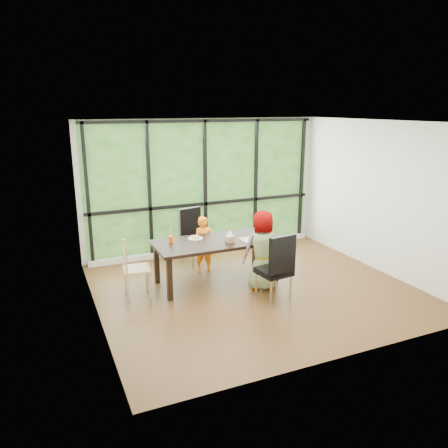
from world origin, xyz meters
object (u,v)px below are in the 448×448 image
Objects in this scene: dining_table at (216,261)px; plate_far at (195,238)px; tissue_box at (230,239)px; child_toddler at (204,244)px; chair_end_beech at (137,269)px; orange_cup at (171,239)px; green_cup at (269,236)px; child_older at (264,250)px; plate_near at (252,240)px; chair_interior_leather at (274,266)px; chair_window_leather at (196,238)px; white_mug at (264,232)px.

plate_far is at bearing 142.28° from dining_table.
child_toddler is at bearing 103.21° from tissue_box.
chair_end_beech reaches higher than orange_cup.
green_cup is (2.20, -0.29, 0.36)m from chair_end_beech.
dining_table is 0.53m from plate_far.
tissue_box is at bearing -40.35° from plate_far.
orange_cup is (-1.34, 0.72, 0.15)m from child_older.
orange_cup reaches higher than dining_table.
chair_end_beech is at bearing -179.45° from dining_table.
child_toddler is 1.00m from plate_near.
dining_table is 1.57× the size of child_older.
chair_interior_leather is at bearing -60.36° from dining_table.
tissue_box is (0.21, -1.10, 0.26)m from chair_window_leather.
tissue_box reaches higher than dining_table.
plate_near is (0.56, -0.80, 0.24)m from child_toddler.
child_older reaches higher than tissue_box.
white_mug is 0.79m from tissue_box.
child_toddler reaches higher than orange_cup.
child_older reaches higher than child_toddler.
dining_table is 0.99m from green_cup.
chair_interior_leather is at bearing -89.90° from plate_near.
white_mug is (1.67, -0.15, -0.02)m from orange_cup.
dining_table is at bearing -101.51° from chair_window_leather.
plate_far is at bearing 155.17° from green_cup.
chair_end_beech reaches higher than plate_far.
child_older is at bearing -28.30° from orange_cup.
chair_window_leather reaches higher than dining_table.
chair_window_leather is 0.78m from plate_far.
chair_window_leather reaches higher than child_toddler.
white_mug reaches higher than plate_near.
child_older is 5.83× the size of plate_near.
child_toddler is at bearing 90.00° from dining_table.
chair_end_beech is 3.51× the size of plate_far.
dining_table is 0.86m from child_older.
child_toddler reaches higher than dining_table.
child_older is at bearing -41.27° from dining_table.
plate_near is (-0.06, 0.32, 0.10)m from child_older.
chair_end_beech is 0.75m from orange_cup.
child_toddler is 0.82m from tissue_box.
tissue_box is (0.46, -0.39, 0.04)m from plate_far.
green_cup reaches higher than dining_table.
chair_interior_leather is at bearing -42.11° from orange_cup.
white_mug is (1.22, -0.19, 0.03)m from plate_far.
chair_window_leather is 14.66× the size of white_mug.
chair_end_beech is 7.54× the size of green_cup.
dining_table is at bearing -29.21° from child_older.
child_toddler is (0.00, 0.58, 0.14)m from dining_table.
chair_interior_leather reaches higher than child_toddler.
chair_end_beech is 1.95m from plate_near.
green_cup reaches higher than plate_far.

